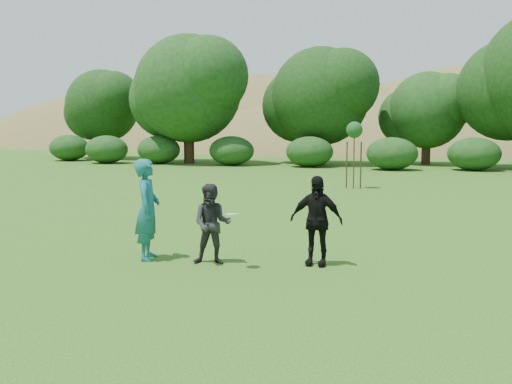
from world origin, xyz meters
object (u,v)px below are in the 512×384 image
Objects in this scene: player_teal at (148,209)px; player_black at (316,221)px; sapling at (354,132)px; player_grey at (212,224)px.

player_teal is 1.17× the size of player_black.
player_black is at bearing -84.22° from sapling.
player_black is at bearing 0.06° from player_grey.
player_teal is 1.40m from player_grey.
player_teal is 1.29× the size of player_grey.
player_grey is at bearing -164.55° from player_black.
player_teal reaches higher than player_grey.
sapling reaches higher than player_teal.
player_teal is at bearing -97.68° from sapling.
player_grey is (1.38, 0.05, -0.23)m from player_teal.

